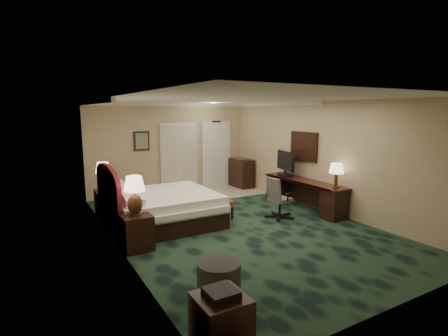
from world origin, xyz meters
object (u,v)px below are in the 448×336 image
bed (164,209)px  ottoman (219,278)px  desk (304,194)px  desk_chair (280,198)px  tv (285,164)px  lamp_near (135,196)px  side_table (221,322)px  minibar (241,173)px  lamp_far (103,176)px  nightstand_near (136,232)px  nightstand_far (106,202)px  bed_bench (214,205)px

bed → ottoman: bed is taller
desk → desk_chair: desk_chair is taller
tv → lamp_near: bearing=-151.8°
side_table → minibar: size_ratio=0.62×
bed → desk: desk is taller
lamp_far → ottoman: 4.76m
desk_chair → nightstand_near: bearing=174.0°
minibar → desk: bearing=-90.0°
bed → lamp_far: bearing=122.5°
nightstand_far → side_table: (0.04, -5.61, -0.00)m
minibar → bed_bench: bearing=-134.7°
side_table → minibar: bearing=55.8°
nightstand_far → tv: size_ratio=0.67×
bed → lamp_far: lamp_far is taller
nightstand_far → lamp_near: size_ratio=0.82×
bed → nightstand_far: (-0.94, 1.44, -0.06)m
lamp_far → tv: 4.66m
lamp_far → side_table: bearing=-89.4°
bed_bench → desk_chair: desk_chair is taller
ottoman → side_table: side_table is taller
nightstand_far → lamp_far: bearing=107.2°
bed_bench → desk: (2.20, -0.71, 0.14)m
lamp_far → desk: 4.97m
nightstand_near → desk: 4.46m
side_table → nightstand_near: bearing=90.4°
lamp_near → ottoman: lamp_near is taller
desk → tv: size_ratio=2.95×
nightstand_far → lamp_far: (-0.02, 0.05, 0.63)m
bed → desk: bearing=-9.5°
lamp_far → tv: (4.45, -1.36, 0.15)m
nightstand_near → lamp_far: bearing=90.9°
minibar → ottoman: bearing=-125.2°
bed → nightstand_near: bearing=-130.1°
lamp_far → minibar: size_ratio=0.74×
bed → desk_chair: desk_chair is taller
desk → nightstand_far: bearing=155.5°
ottoman → desk: desk is taller
nightstand_far → desk: (4.46, -2.03, 0.08)m
bed → nightstand_far: size_ratio=3.79×
bed → lamp_near: 1.58m
lamp_near → lamp_far: lamp_near is taller
bed → desk_chair: size_ratio=2.24×
bed → ottoman: (-0.38, -3.18, -0.13)m
lamp_near → bed_bench: (2.25, 1.23, -0.76)m
lamp_far → ottoman: lamp_far is taller
side_table → lamp_far: bearing=90.6°
nightstand_far → lamp_near: 2.65m
bed → minibar: 4.23m
desk_chair → side_table: bearing=-144.9°
ottoman → bed: bearing=83.3°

